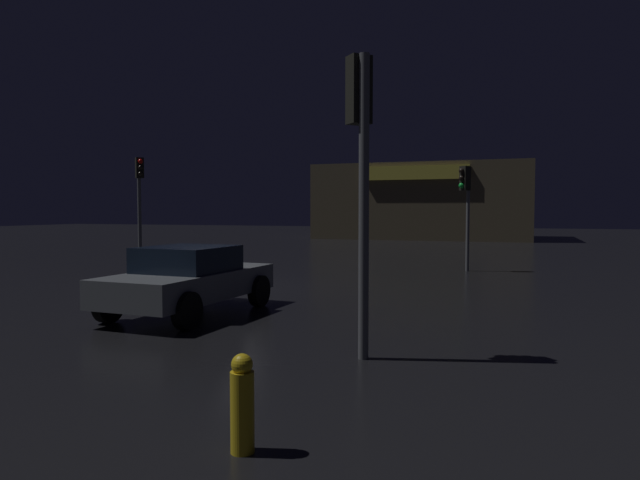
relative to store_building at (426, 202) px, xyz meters
The scene contains 7 objects.
ground_plane 32.07m from the store_building, 91.95° to the right, with size 120.00×120.00×0.00m, color black.
store_building is the anchor object (origin of this frame).
traffic_signal_main 38.23m from the store_building, 82.60° to the right, with size 0.42×0.42×4.48m.
traffic_signal_opposite 25.55m from the store_building, 78.02° to the right, with size 0.42×0.42×3.79m.
traffic_signal_cross_left 26.97m from the store_building, 107.69° to the right, with size 0.43×0.41×4.45m.
car_near 35.73m from the store_building, 89.13° to the right, with size 2.22×4.32×1.44m.
fire_hydrant 41.86m from the store_building, 83.40° to the right, with size 0.22×0.22×0.91m.
Camera 1 is at (8.24, -14.13, 2.21)m, focal length 31.86 mm.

